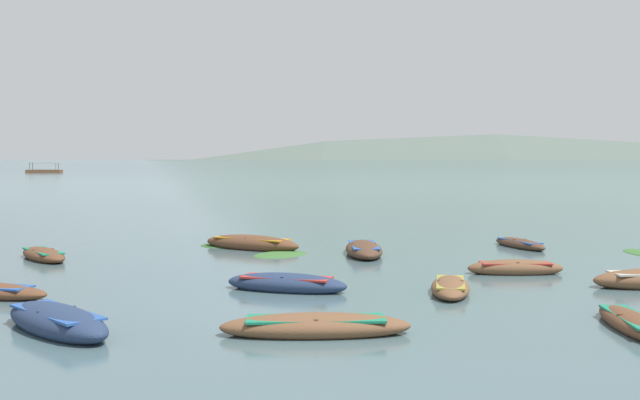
% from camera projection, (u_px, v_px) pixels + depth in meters
% --- Properties ---
extents(ground_plane, '(6000.00, 6000.00, 0.00)m').
position_uv_depth(ground_plane, '(308.00, 159.00, 1505.14)').
color(ground_plane, '#476066').
extents(mountain_2, '(1758.01, 1758.01, 504.77)m').
position_uv_depth(mountain_2, '(215.00, 59.00, 1885.49)').
color(mountain_2, slate).
rests_on(mountain_2, ground).
extents(mountain_3, '(2451.50, 2451.50, 594.62)m').
position_uv_depth(mountain_3, '(396.00, 54.00, 2137.91)').
color(mountain_3, '#56665B').
rests_on(mountain_3, ground).
extents(rowboat_0, '(1.10, 3.43, 0.43)m').
position_uv_depth(rowboat_0, '(631.00, 323.00, 15.98)').
color(rowboat_0, brown).
rests_on(rowboat_0, ground).
extents(rowboat_1, '(1.59, 3.26, 0.48)m').
position_uv_depth(rowboat_1, '(450.00, 287.00, 20.24)').
color(rowboat_1, brown).
rests_on(rowboat_1, ground).
extents(rowboat_2, '(2.91, 3.45, 0.52)m').
position_uv_depth(rowboat_2, '(43.00, 255.00, 26.84)').
color(rowboat_2, brown).
rests_on(rowboat_2, ground).
extents(rowboat_3, '(3.65, 2.17, 0.60)m').
position_uv_depth(rowboat_3, '(286.00, 284.00, 20.60)').
color(rowboat_3, navy).
rests_on(rowboat_3, ground).
extents(rowboat_4, '(1.38, 4.04, 0.62)m').
position_uv_depth(rowboat_4, '(364.00, 250.00, 28.12)').
color(rowboat_4, '#4C3323').
rests_on(rowboat_4, ground).
extents(rowboat_7, '(4.44, 3.41, 0.71)m').
position_uv_depth(rowboat_7, '(252.00, 244.00, 29.86)').
color(rowboat_7, brown).
rests_on(rowboat_7, ground).
extents(rowboat_8, '(3.52, 3.62, 0.71)m').
position_uv_depth(rowboat_8, '(57.00, 321.00, 15.74)').
color(rowboat_8, navy).
rests_on(rowboat_8, ground).
extents(rowboat_9, '(4.03, 1.28, 0.56)m').
position_uv_depth(rowboat_9, '(316.00, 326.00, 15.48)').
color(rowboat_9, brown).
rests_on(rowboat_9, ground).
extents(rowboat_10, '(1.80, 3.44, 0.46)m').
position_uv_depth(rowboat_10, '(520.00, 244.00, 30.39)').
color(rowboat_10, '#4C3323').
rests_on(rowboat_10, ground).
extents(rowboat_11, '(3.04, 1.00, 0.57)m').
position_uv_depth(rowboat_11, '(515.00, 268.00, 23.55)').
color(rowboat_11, brown).
rests_on(rowboat_11, ground).
extents(ferry_0, '(7.88, 3.70, 2.54)m').
position_uv_depth(ferry_0, '(44.00, 171.00, 171.91)').
color(ferry_0, brown).
rests_on(ferry_0, ground).
extents(weed_patch_0, '(3.52, 3.58, 0.14)m').
position_uv_depth(weed_patch_0, '(231.00, 245.00, 31.30)').
color(weed_patch_0, '#2D5628').
rests_on(weed_patch_0, ground).
extents(weed_patch_1, '(2.81, 2.96, 0.14)m').
position_uv_depth(weed_patch_1, '(280.00, 255.00, 28.15)').
color(weed_patch_1, '#38662D').
rests_on(weed_patch_1, ground).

